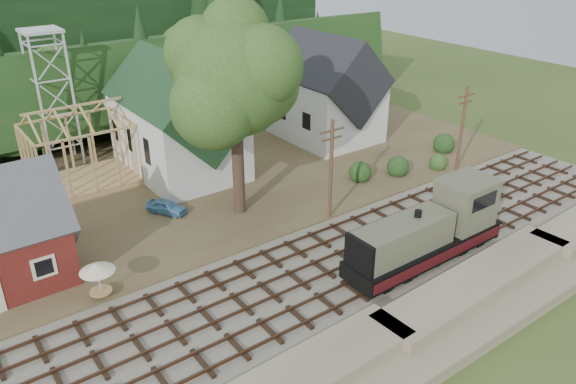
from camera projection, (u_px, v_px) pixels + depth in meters
ground at (297, 283)px, 35.36m from camera, size 140.00×140.00×0.00m
embankment at (396, 360)px, 29.20m from camera, size 64.00×5.00×1.60m
railroad_bed at (297, 282)px, 35.33m from camera, size 64.00×11.00×0.16m
village_flat at (171, 184)px, 48.34m from camera, size 64.00×26.00×0.30m
hillside at (81, 116)px, 65.80m from camera, size 70.00×28.96×12.74m
ridge at (43, 87)px, 77.39m from camera, size 80.00×20.00×12.00m
church at (179, 119)px, 48.44m from camera, size 8.40×15.17×13.00m
farmhouse at (326, 94)px, 56.63m from camera, size 8.40×10.80×10.60m
timber_frame at (81, 152)px, 46.68m from camera, size 8.20×6.20×6.99m
lattice_tower at (45, 58)px, 48.08m from camera, size 3.20×3.20×12.12m
big_tree at (236, 85)px, 39.38m from camera, size 10.90×8.40×14.70m
telegraph_pole_near at (331, 169)px, 41.02m from camera, size 2.20×0.28×8.00m
telegraph_pole_far at (462, 128)px, 49.03m from camera, size 2.20×0.28×8.00m
locomotive at (431, 232)px, 36.91m from camera, size 12.11×3.03×4.84m
car_blue at (167, 207)px, 43.01m from camera, size 2.76×3.37×1.08m
car_red at (326, 129)px, 59.23m from camera, size 4.15×2.64×1.07m
patio_set at (97, 269)px, 32.73m from camera, size 2.07×2.07×2.31m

